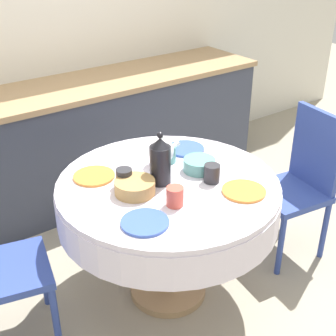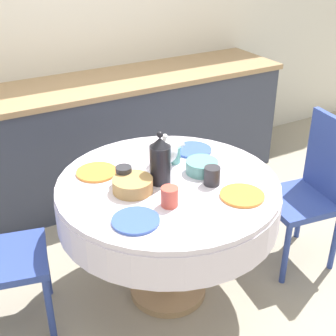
{
  "view_description": "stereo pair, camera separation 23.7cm",
  "coord_description": "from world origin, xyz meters",
  "views": [
    {
      "loc": [
        -1.23,
        -1.69,
        1.94
      ],
      "look_at": [
        0.0,
        0.0,
        0.82
      ],
      "focal_mm": 50.0,
      "sensor_mm": 36.0,
      "label": 1
    },
    {
      "loc": [
        -1.03,
        -1.82,
        1.94
      ],
      "look_at": [
        0.0,
        0.0,
        0.82
      ],
      "focal_mm": 50.0,
      "sensor_mm": 36.0,
      "label": 2
    }
  ],
  "objects": [
    {
      "name": "wall_back",
      "position": [
        0.0,
        1.62,
        1.3
      ],
      "size": [
        7.0,
        0.05,
        2.6
      ],
      "color": "silver",
      "rests_on": "ground_plane"
    },
    {
      "name": "ground_plane",
      "position": [
        0.0,
        0.0,
        0.0
      ],
      "size": [
        12.0,
        12.0,
        0.0
      ],
      "primitive_type": "plane",
      "color": "#9E937F"
    },
    {
      "name": "plate_near_right",
      "position": [
        0.24,
        -0.31,
        0.75
      ],
      "size": [
        0.22,
        0.22,
        0.01
      ],
      "primitive_type": "cylinder",
      "color": "orange",
      "rests_on": "dining_table"
    },
    {
      "name": "coffee_carafe",
      "position": [
        -0.04,
        0.02,
        0.87
      ],
      "size": [
        0.11,
        0.11,
        0.28
      ],
      "color": "black",
      "rests_on": "dining_table"
    },
    {
      "name": "bread_basket",
      "position": [
        -0.2,
        0.01,
        0.78
      ],
      "size": [
        0.2,
        0.2,
        0.07
      ],
      "primitive_type": "cylinder",
      "color": "#AD844C",
      "rests_on": "dining_table"
    },
    {
      "name": "kitchen_counter",
      "position": [
        0.0,
        1.28,
        0.45
      ],
      "size": [
        3.24,
        0.64,
        0.9
      ],
      "color": "#383D4C",
      "rests_on": "ground_plane"
    },
    {
      "name": "fruit_bowl",
      "position": [
        0.21,
        -0.0,
        0.78
      ],
      "size": [
        0.17,
        0.17,
        0.07
      ],
      "primitive_type": "cylinder",
      "color": "#569993",
      "rests_on": "dining_table"
    },
    {
      "name": "dining_table",
      "position": [
        0.0,
        0.0,
        0.61
      ],
      "size": [
        1.16,
        1.16,
        0.74
      ],
      "color": "tan",
      "rests_on": "ground_plane"
    },
    {
      "name": "plate_far_right",
      "position": [
        0.3,
        0.24,
        0.75
      ],
      "size": [
        0.22,
        0.22,
        0.01
      ],
      "primitive_type": "cylinder",
      "color": "#3856AD",
      "rests_on": "dining_table"
    },
    {
      "name": "cup_far_left",
      "position": [
        -0.2,
        0.09,
        0.79
      ],
      "size": [
        0.08,
        0.08,
        0.1
      ],
      "primitive_type": "cylinder",
      "color": "#28282D",
      "rests_on": "dining_table"
    },
    {
      "name": "chair_left",
      "position": [
        0.92,
        -0.13,
        0.52
      ],
      "size": [
        0.45,
        0.45,
        0.94
      ],
      "rotation": [
        0.0,
        0.0,
        1.43
      ],
      "color": "#2D428E",
      "rests_on": "ground_plane"
    },
    {
      "name": "cup_near_right",
      "position": [
        0.18,
        -0.13,
        0.79
      ],
      "size": [
        0.08,
        0.08,
        0.1
      ],
      "primitive_type": "cylinder",
      "color": "#28282D",
      "rests_on": "dining_table"
    },
    {
      "name": "teapot",
      "position": [
        0.08,
        0.17,
        0.82
      ],
      "size": [
        0.19,
        0.14,
        0.18
      ],
      "color": "white",
      "rests_on": "dining_table"
    },
    {
      "name": "cup_near_left",
      "position": [
        -0.1,
        -0.2,
        0.79
      ],
      "size": [
        0.08,
        0.08,
        0.1
      ],
      "primitive_type": "cylinder",
      "color": "#CC4C3D",
      "rests_on": "dining_table"
    },
    {
      "name": "plate_far_left",
      "position": [
        -0.29,
        0.27,
        0.75
      ],
      "size": [
        0.22,
        0.22,
        0.01
      ],
      "primitive_type": "cylinder",
      "color": "orange",
      "rests_on": "dining_table"
    },
    {
      "name": "plate_near_left",
      "position": [
        -0.3,
        -0.24,
        0.75
      ],
      "size": [
        0.22,
        0.22,
        0.01
      ],
      "primitive_type": "cylinder",
      "color": "#3856AD",
      "rests_on": "dining_table"
    },
    {
      "name": "cup_far_right",
      "position": [
        0.13,
        0.18,
        0.79
      ],
      "size": [
        0.08,
        0.08,
        0.1
      ],
      "primitive_type": "cylinder",
      "color": "#5BA39E",
      "rests_on": "dining_table"
    }
  ]
}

